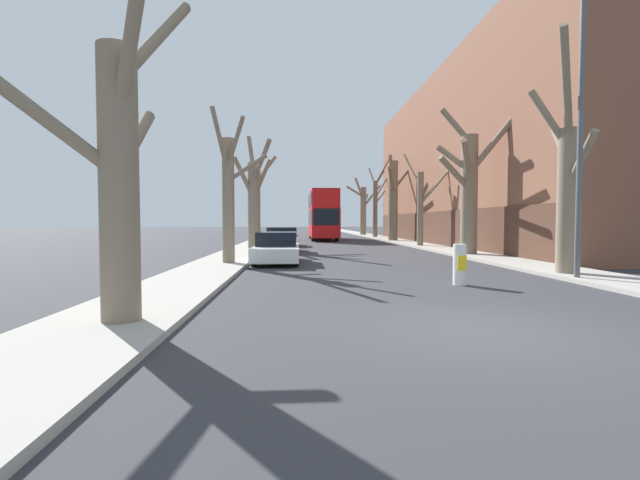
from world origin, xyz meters
TOP-DOWN VIEW (x-y plane):
  - ground_plane at (0.00, 0.00)m, footprint 300.00×300.00m
  - sidewalk_left at (-6.08, 50.00)m, footprint 2.33×120.00m
  - sidewalk_right at (6.08, 50.00)m, footprint 2.33×120.00m
  - building_facade_right at (12.23, 25.97)m, footprint 10.08×35.10m
  - street_tree_left_0 at (-5.90, 0.56)m, footprint 3.65×3.80m
  - street_tree_left_1 at (-5.67, 10.70)m, footprint 2.22×3.64m
  - street_tree_left_2 at (-5.56, 20.29)m, footprint 2.58×5.90m
  - street_tree_right_0 at (5.58, 6.51)m, footprint 2.42×4.03m
  - street_tree_right_1 at (5.80, 14.81)m, footprint 3.62×2.81m
  - street_tree_right_2 at (5.68, 22.70)m, footprint 2.73×4.18m
  - street_tree_right_3 at (5.61, 31.01)m, footprint 3.07×4.35m
  - street_tree_right_4 at (5.76, 40.13)m, footprint 2.24×2.55m
  - street_tree_right_5 at (5.62, 48.37)m, footprint 4.28×3.10m
  - double_decker_bus at (-0.43, 35.25)m, footprint 2.51×10.82m
  - parked_car_0 at (-3.81, 11.64)m, footprint 1.87×4.60m
  - parked_car_1 at (-3.81, 18.20)m, footprint 1.89×4.13m
  - parked_car_2 at (-3.81, 24.41)m, footprint 1.89×3.98m
  - lamp_post at (5.17, 5.48)m, footprint 1.40×0.20m
  - traffic_bollard at (1.53, 4.94)m, footprint 0.35×0.36m

SIDE VIEW (x-z plane):
  - ground_plane at x=0.00m, z-range 0.00..0.00m
  - sidewalk_left at x=-6.08m, z-range 0.00..0.12m
  - sidewalk_right at x=6.08m, z-range 0.00..0.12m
  - traffic_bollard at x=1.53m, z-range 0.00..1.13m
  - parked_car_0 at x=-3.81m, z-range -0.03..1.28m
  - parked_car_2 at x=-3.81m, z-range -0.03..1.28m
  - parked_car_1 at x=-3.81m, z-range -0.04..1.39m
  - double_decker_bus at x=-0.43m, z-range 0.30..4.96m
  - street_tree_left_0 at x=-5.90m, z-range -0.39..5.84m
  - street_tree_right_0 at x=5.58m, z-range -0.65..6.37m
  - street_tree_left_1 at x=-5.67m, z-range -0.08..5.94m
  - street_tree_right_2 at x=5.68m, z-range -0.42..6.33m
  - street_tree_left_2 at x=-5.56m, z-range -0.30..6.95m
  - street_tree_right_1 at x=5.80m, z-range -0.30..7.30m
  - street_tree_right_5 at x=5.62m, z-range -0.18..7.22m
  - street_tree_right_4 at x=5.76m, z-range -0.72..8.26m
  - street_tree_right_3 at x=5.61m, z-range 0.10..7.63m
  - lamp_post at x=5.17m, z-range 0.47..9.49m
  - building_facade_right at x=12.23m, z-range -0.01..12.86m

